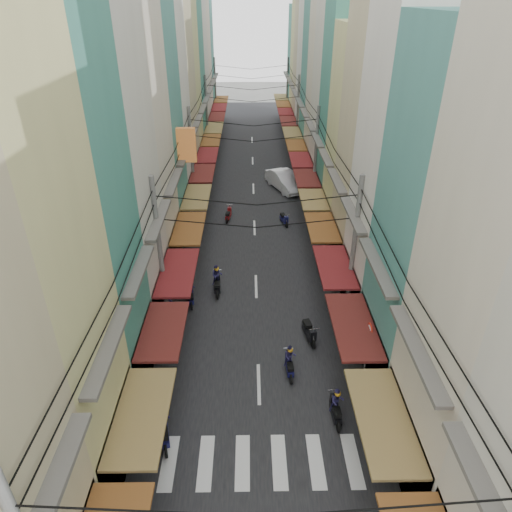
{
  "coord_description": "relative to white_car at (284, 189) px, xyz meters",
  "views": [
    {
      "loc": [
        -0.36,
        -17.1,
        15.49
      ],
      "look_at": [
        -0.02,
        5.0,
        2.72
      ],
      "focal_mm": 32.0,
      "sensor_mm": 36.0,
      "label": 1
    }
  ],
  "objects": [
    {
      "name": "white_car",
      "position": [
        0.0,
        0.0,
        0.0
      ],
      "size": [
        6.19,
        4.31,
        2.03
      ],
      "primitive_type": "imported",
      "rotation": [
        0.0,
        0.0,
        0.4
      ],
      "color": "white",
      "rests_on": "ground"
    },
    {
      "name": "building_row_right",
      "position": [
        5.1,
        -5.46,
        9.41
      ],
      "size": [
        7.8,
        68.98,
        22.59
      ],
      "color": "#397F6F",
      "rests_on": "ground"
    },
    {
      "name": "bicycle",
      "position": [
        4.25,
        -19.6,
        0.0
      ],
      "size": [
        1.61,
        0.71,
        1.08
      ],
      "primitive_type": "imported",
      "rotation": [
        0.0,
        0.0,
        1.65
      ],
      "color": "black",
      "rests_on": "ground"
    },
    {
      "name": "utility_poles",
      "position": [
        -2.82,
        -6.9,
        6.59
      ],
      "size": [
        10.2,
        66.13,
        8.2
      ],
      "color": "slate",
      "rests_on": "ground"
    },
    {
      "name": "sidewalk_left",
      "position": [
        -9.32,
        -1.91,
        0.03
      ],
      "size": [
        3.0,
        80.0,
        0.06
      ],
      "primitive_type": "cube",
      "color": "gray",
      "rests_on": "ground"
    },
    {
      "name": "building_row_left",
      "position": [
        -10.74,
        -5.35,
        9.78
      ],
      "size": [
        7.8,
        67.67,
        23.7
      ],
      "color": "silver",
      "rests_on": "ground"
    },
    {
      "name": "parked_scooters",
      "position": [
        1.48,
        -26.04,
        0.48
      ],
      "size": [
        13.4,
        14.75,
        1.0
      ],
      "color": "black",
      "rests_on": "ground"
    },
    {
      "name": "moving_scooters",
      "position": [
        -3.56,
        -19.96,
        0.52
      ],
      "size": [
        7.47,
        22.19,
        1.89
      ],
      "color": "black",
      "rests_on": "ground"
    },
    {
      "name": "crosswalk",
      "position": [
        -2.82,
        -27.91,
        0.03
      ],
      "size": [
        7.55,
        2.4,
        0.01
      ],
      "color": "silver",
      "rests_on": "ground"
    },
    {
      "name": "ground",
      "position": [
        -2.82,
        -21.91,
        0.0
      ],
      "size": [
        160.0,
        160.0,
        0.0
      ],
      "primitive_type": "plane",
      "color": "#62635E",
      "rests_on": "ground"
    },
    {
      "name": "road",
      "position": [
        -2.82,
        -1.91,
        0.01
      ],
      "size": [
        10.0,
        80.0,
        0.02
      ],
      "primitive_type": "cube",
      "color": "black",
      "rests_on": "ground"
    },
    {
      "name": "sidewalk_right",
      "position": [
        3.68,
        -1.91,
        0.03
      ],
      "size": [
        3.0,
        80.0,
        0.06
      ],
      "primitive_type": "cube",
      "color": "gray",
      "rests_on": "ground"
    },
    {
      "name": "market_umbrella",
      "position": [
        4.14,
        -23.12,
        2.03
      ],
      "size": [
        2.18,
        2.18,
        2.3
      ],
      "color": "#B2B2B7",
      "rests_on": "ground"
    },
    {
      "name": "traffic_sign",
      "position": [
        1.96,
        -23.72,
        2.41
      ],
      "size": [
        0.1,
        0.71,
        3.26
      ],
      "color": "slate",
      "rests_on": "ground"
    },
    {
      "name": "pedestrians",
      "position": [
        -6.47,
        -20.17,
        1.06
      ],
      "size": [
        10.82,
        19.19,
        2.23
      ],
      "color": "#271E28",
      "rests_on": "ground"
    }
  ]
}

